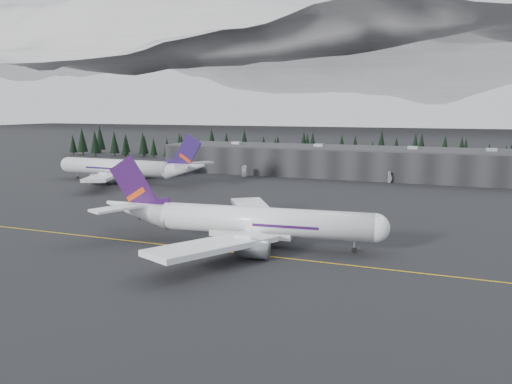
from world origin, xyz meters
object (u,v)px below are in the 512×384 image
at_px(gse_vehicle_a, 245,175).
at_px(gse_vehicle_b, 390,181).
at_px(terminal, 341,161).
at_px(jet_main, 240,220).
at_px(jet_parked, 129,168).

xyz_separation_m(gse_vehicle_a, gse_vehicle_b, (60.37, 4.76, 0.08)).
bearing_deg(gse_vehicle_b, terminal, -148.00).
height_order(jet_main, jet_parked, jet_parked).
bearing_deg(terminal, jet_main, -88.95).
relative_size(gse_vehicle_a, gse_vehicle_b, 1.11).
xyz_separation_m(jet_main, gse_vehicle_b, (20.75, 104.79, -4.54)).
bearing_deg(jet_main, terminal, 85.18).
height_order(jet_main, gse_vehicle_b, jet_main).
relative_size(jet_main, gse_vehicle_b, 13.65).
xyz_separation_m(terminal, gse_vehicle_a, (-37.40, -20.69, -5.57)).
distance_m(jet_main, gse_vehicle_b, 106.92).
xyz_separation_m(terminal, gse_vehicle_b, (22.96, -15.94, -5.50)).
distance_m(gse_vehicle_a, gse_vehicle_b, 60.56).
relative_size(terminal, gse_vehicle_b, 33.93).
height_order(jet_main, gse_vehicle_a, jet_main).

